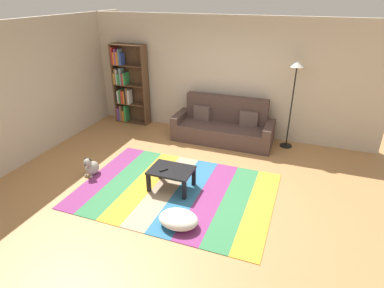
{
  "coord_description": "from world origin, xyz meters",
  "views": [
    {
      "loc": [
        1.79,
        -4.57,
        3.16
      ],
      "look_at": [
        -0.03,
        0.3,
        0.65
      ],
      "focal_mm": 29.88,
      "sensor_mm": 36.0,
      "label": 1
    }
  ],
  "objects_px": {
    "couch": "(223,127)",
    "dog": "(91,167)",
    "coffee_table": "(171,173)",
    "standing_lamp": "(296,75)",
    "bookshelf": "(127,86)",
    "pouf": "(178,219)",
    "tv_remote": "(164,170)"
  },
  "relations": [
    {
      "from": "couch",
      "to": "dog",
      "type": "bearing_deg",
      "value": -128.67
    },
    {
      "from": "coffee_table",
      "to": "dog",
      "type": "bearing_deg",
      "value": -176.2
    },
    {
      "from": "couch",
      "to": "standing_lamp",
      "type": "height_order",
      "value": "standing_lamp"
    },
    {
      "from": "bookshelf",
      "to": "pouf",
      "type": "distance_m",
      "value": 4.54
    },
    {
      "from": "coffee_table",
      "to": "standing_lamp",
      "type": "relative_size",
      "value": 0.38
    },
    {
      "from": "couch",
      "to": "pouf",
      "type": "xyz_separation_m",
      "value": [
        0.2,
        -3.15,
        -0.21
      ]
    },
    {
      "from": "coffee_table",
      "to": "standing_lamp",
      "type": "height_order",
      "value": "standing_lamp"
    },
    {
      "from": "couch",
      "to": "tv_remote",
      "type": "relative_size",
      "value": 15.07
    },
    {
      "from": "bookshelf",
      "to": "tv_remote",
      "type": "relative_size",
      "value": 13.37
    },
    {
      "from": "bookshelf",
      "to": "dog",
      "type": "xyz_separation_m",
      "value": [
        0.75,
        -2.66,
        -0.81
      ]
    },
    {
      "from": "standing_lamp",
      "to": "bookshelf",
      "type": "bearing_deg",
      "value": 178.58
    },
    {
      "from": "pouf",
      "to": "tv_remote",
      "type": "bearing_deg",
      "value": 127.0
    },
    {
      "from": "pouf",
      "to": "dog",
      "type": "bearing_deg",
      "value": 159.66
    },
    {
      "from": "coffee_table",
      "to": "standing_lamp",
      "type": "distance_m",
      "value": 3.26
    },
    {
      "from": "pouf",
      "to": "standing_lamp",
      "type": "distance_m",
      "value": 3.85
    },
    {
      "from": "coffee_table",
      "to": "pouf",
      "type": "xyz_separation_m",
      "value": [
        0.5,
        -0.88,
        -0.2
      ]
    },
    {
      "from": "coffee_table",
      "to": "tv_remote",
      "type": "xyz_separation_m",
      "value": [
        -0.11,
        -0.08,
        0.08
      ]
    },
    {
      "from": "coffee_table",
      "to": "dog",
      "type": "distance_m",
      "value": 1.61
    },
    {
      "from": "couch",
      "to": "pouf",
      "type": "bearing_deg",
      "value": -86.39
    },
    {
      "from": "dog",
      "to": "standing_lamp",
      "type": "distance_m",
      "value": 4.43
    },
    {
      "from": "bookshelf",
      "to": "coffee_table",
      "type": "bearing_deg",
      "value": -47.4
    },
    {
      "from": "couch",
      "to": "bookshelf",
      "type": "relative_size",
      "value": 1.13
    },
    {
      "from": "couch",
      "to": "pouf",
      "type": "distance_m",
      "value": 3.17
    },
    {
      "from": "couch",
      "to": "tv_remote",
      "type": "xyz_separation_m",
      "value": [
        -0.41,
        -2.35,
        0.06
      ]
    },
    {
      "from": "standing_lamp",
      "to": "coffee_table",
      "type": "bearing_deg",
      "value": -125.05
    },
    {
      "from": "standing_lamp",
      "to": "tv_remote",
      "type": "bearing_deg",
      "value": -125.85
    },
    {
      "from": "standing_lamp",
      "to": "couch",
      "type": "bearing_deg",
      "value": -172.7
    },
    {
      "from": "coffee_table",
      "to": "pouf",
      "type": "distance_m",
      "value": 1.03
    },
    {
      "from": "bookshelf",
      "to": "pouf",
      "type": "xyz_separation_m",
      "value": [
        2.84,
        -3.44,
        -0.85
      ]
    },
    {
      "from": "bookshelf",
      "to": "tv_remote",
      "type": "distance_m",
      "value": 3.5
    },
    {
      "from": "couch",
      "to": "coffee_table",
      "type": "height_order",
      "value": "couch"
    },
    {
      "from": "dog",
      "to": "coffee_table",
      "type": "bearing_deg",
      "value": 3.8
    }
  ]
}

